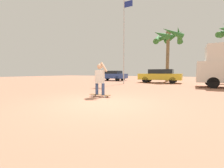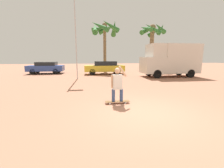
% 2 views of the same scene
% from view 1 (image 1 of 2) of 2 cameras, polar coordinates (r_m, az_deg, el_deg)
% --- Properties ---
extents(ground_plane, '(80.00, 80.00, 0.00)m').
position_cam_1_polar(ground_plane, '(5.45, -4.48, -7.41)').
color(ground_plane, '#A36B51').
extents(skateboard, '(1.03, 0.24, 0.10)m').
position_cam_1_polar(skateboard, '(6.96, -4.60, -4.17)').
color(skateboard, brown).
rests_on(skateboard, ground_plane).
extents(person_skateboarder, '(0.66, 0.25, 1.50)m').
position_cam_1_polar(person_skateboarder, '(6.89, -4.65, 2.55)').
color(person_skateboarder, '#384C7A').
rests_on(person_skateboarder, skateboard).
extents(parked_car_yellow, '(4.47, 1.72, 1.46)m').
position_cam_1_polar(parked_car_yellow, '(17.15, 17.83, 3.06)').
color(parked_car_yellow, black).
rests_on(parked_car_yellow, ground_plane).
extents(parked_car_blue, '(3.99, 1.90, 1.37)m').
position_cam_1_polar(parked_car_blue, '(20.95, 0.11, 3.35)').
color(parked_car_blue, black).
rests_on(parked_car_blue, ground_plane).
extents(palm_tree_center_background, '(3.79, 3.93, 6.48)m').
position_cam_1_polar(palm_tree_center_background, '(20.30, 20.63, 16.10)').
color(palm_tree_center_background, brown).
rests_on(palm_tree_center_background, ground_plane).
extents(flagpole, '(0.91, 0.12, 8.03)m').
position_cam_1_polar(flagpole, '(15.07, 4.73, 17.22)').
color(flagpole, '#B7B7BC').
rests_on(flagpole, ground_plane).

